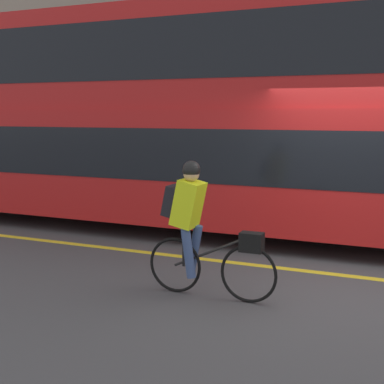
% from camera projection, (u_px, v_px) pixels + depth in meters
% --- Properties ---
extents(ground_plane, '(80.00, 80.00, 0.00)m').
position_uv_depth(ground_plane, '(341.00, 282.00, 6.86)').
color(ground_plane, '#424244').
extents(road_center_line, '(50.00, 0.14, 0.01)m').
position_uv_depth(road_center_line, '(345.00, 275.00, 7.12)').
color(road_center_line, yellow).
rests_on(road_center_line, ground_plane).
extents(sidewalk_curb, '(60.00, 2.23, 0.12)m').
position_uv_depth(sidewalk_curb, '(378.00, 207.00, 11.96)').
color(sidewalk_curb, '#A8A399').
rests_on(sidewalk_curb, ground_plane).
extents(bus, '(10.42, 2.51, 3.93)m').
position_uv_depth(bus, '(150.00, 112.00, 9.94)').
color(bus, black).
rests_on(bus, ground_plane).
extents(cyclist_on_bike, '(1.60, 0.32, 1.60)m').
position_uv_depth(cyclist_on_bike, '(197.00, 224.00, 6.24)').
color(cyclist_on_bike, black).
rests_on(cyclist_on_bike, ground_plane).
extents(trash_bin, '(0.51, 0.51, 1.02)m').
position_uv_depth(trash_bin, '(183.00, 173.00, 13.65)').
color(trash_bin, '#262628').
rests_on(trash_bin, sidewalk_curb).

